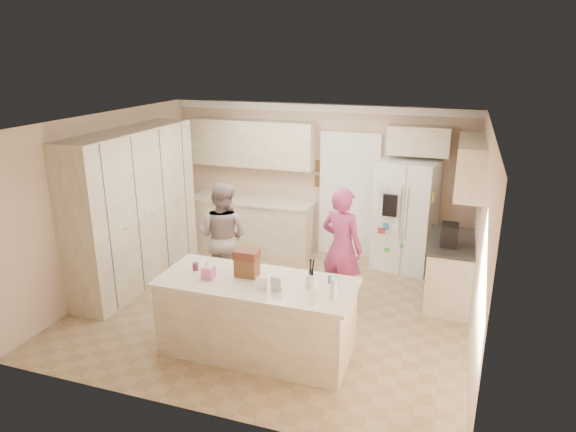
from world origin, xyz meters
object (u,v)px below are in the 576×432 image
(utensil_crock, at_px, (312,281))
(dollhouse_body, at_px, (247,267))
(teen_boy, at_px, (223,236))
(refrigerator, at_px, (406,215))
(teen_girl, at_px, (342,248))
(island_base, at_px, (257,318))
(coffee_maker, at_px, (449,235))
(tissue_box, at_px, (208,272))

(utensil_crock, bearing_deg, dollhouse_body, 176.42)
(dollhouse_body, relative_size, teen_boy, 0.16)
(refrigerator, distance_m, teen_girl, 1.76)
(dollhouse_body, bearing_deg, teen_girl, 59.72)
(refrigerator, relative_size, island_base, 0.82)
(refrigerator, xyz_separation_m, coffee_maker, (0.70, -1.21, 0.17))
(refrigerator, relative_size, dollhouse_body, 6.92)
(teen_girl, bearing_deg, island_base, 85.08)
(utensil_crock, distance_m, teen_boy, 2.27)
(tissue_box, distance_m, teen_boy, 1.67)
(island_base, distance_m, dollhouse_body, 0.62)
(refrigerator, distance_m, teen_boy, 2.97)
(teen_girl, bearing_deg, dollhouse_body, 78.75)
(refrigerator, relative_size, utensil_crock, 12.00)
(utensil_crock, bearing_deg, coffee_maker, 52.88)
(coffee_maker, xyz_separation_m, teen_boy, (-3.17, -0.44, -0.25))
(teen_girl, bearing_deg, coffee_maker, -144.63)
(coffee_maker, bearing_deg, dollhouse_body, -140.71)
(refrigerator, distance_m, tissue_box, 3.73)
(utensil_crock, bearing_deg, teen_girl, 89.46)
(teen_boy, bearing_deg, island_base, 131.59)
(coffee_maker, xyz_separation_m, teen_girl, (-1.39, -0.41, -0.21))
(coffee_maker, xyz_separation_m, tissue_box, (-2.60, -2.00, -0.07))
(utensil_crock, bearing_deg, island_base, -175.60)
(refrigerator, bearing_deg, teen_girl, -101.88)
(island_base, height_order, utensil_crock, utensil_crock)
(tissue_box, bearing_deg, utensil_crock, 7.13)
(refrigerator, bearing_deg, teen_boy, -135.21)
(refrigerator, relative_size, tissue_box, 12.86)
(utensil_crock, bearing_deg, tissue_box, -172.87)
(dollhouse_body, bearing_deg, refrigerator, 63.55)
(coffee_maker, distance_m, teen_girl, 1.46)
(utensil_crock, relative_size, teen_girl, 0.09)
(refrigerator, bearing_deg, coffee_maker, -48.82)
(teen_girl, bearing_deg, tissue_box, 71.74)
(island_base, bearing_deg, coffee_maker, 42.83)
(island_base, height_order, teen_girl, teen_girl)
(tissue_box, bearing_deg, refrigerator, 59.41)
(utensil_crock, relative_size, dollhouse_body, 0.58)
(tissue_box, height_order, dollhouse_body, dollhouse_body)
(teen_boy, relative_size, teen_girl, 0.96)
(coffee_maker, bearing_deg, tissue_box, -142.43)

